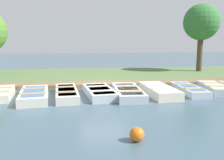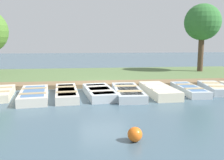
{
  "view_description": "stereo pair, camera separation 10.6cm",
  "coord_description": "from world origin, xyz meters",
  "px_view_note": "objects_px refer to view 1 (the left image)",
  "views": [
    {
      "loc": [
        13.11,
        -1.23,
        2.65
      ],
      "look_at": [
        0.66,
        0.37,
        0.65
      ],
      "focal_mm": 40.0,
      "sensor_mm": 36.0,
      "label": 1
    },
    {
      "loc": [
        13.12,
        -1.13,
        2.65
      ],
      "look_at": [
        0.66,
        0.37,
        0.65
      ],
      "focal_mm": 40.0,
      "sensor_mm": 36.0,
      "label": 2
    }
  ],
  "objects_px": {
    "rowboat_3": "(67,93)",
    "park_tree_left": "(201,23)",
    "rowboat_5": "(128,92)",
    "buoy": "(137,134)",
    "rowboat_8": "(214,88)",
    "rowboat_6": "(159,90)",
    "rowboat_4": "(100,92)",
    "rowboat_7": "(189,89)",
    "rowboat_2": "(34,95)",
    "rowboat_1": "(0,93)"
  },
  "relations": [
    {
      "from": "rowboat_1",
      "to": "buoy",
      "type": "distance_m",
      "value": 7.89
    },
    {
      "from": "rowboat_3",
      "to": "rowboat_8",
      "type": "relative_size",
      "value": 1.21
    },
    {
      "from": "rowboat_6",
      "to": "buoy",
      "type": "relative_size",
      "value": 8.31
    },
    {
      "from": "rowboat_3",
      "to": "park_tree_left",
      "type": "height_order",
      "value": "park_tree_left"
    },
    {
      "from": "rowboat_1",
      "to": "rowboat_8",
      "type": "distance_m",
      "value": 10.73
    },
    {
      "from": "park_tree_left",
      "to": "rowboat_4",
      "type": "bearing_deg",
      "value": -50.35
    },
    {
      "from": "rowboat_5",
      "to": "buoy",
      "type": "xyz_separation_m",
      "value": [
        5.46,
        -0.81,
        0.01
      ]
    },
    {
      "from": "rowboat_3",
      "to": "park_tree_left",
      "type": "bearing_deg",
      "value": 120.0
    },
    {
      "from": "rowboat_6",
      "to": "rowboat_7",
      "type": "xyz_separation_m",
      "value": [
        -0.29,
        1.69,
        -0.04
      ]
    },
    {
      "from": "rowboat_5",
      "to": "rowboat_6",
      "type": "relative_size",
      "value": 1.08
    },
    {
      "from": "rowboat_5",
      "to": "rowboat_1",
      "type": "bearing_deg",
      "value": -92.11
    },
    {
      "from": "rowboat_1",
      "to": "rowboat_5",
      "type": "relative_size",
      "value": 0.81
    },
    {
      "from": "rowboat_6",
      "to": "rowboat_2",
      "type": "bearing_deg",
      "value": -90.14
    },
    {
      "from": "rowboat_2",
      "to": "park_tree_left",
      "type": "relative_size",
      "value": 0.61
    },
    {
      "from": "rowboat_3",
      "to": "rowboat_1",
      "type": "bearing_deg",
      "value": -100.63
    },
    {
      "from": "rowboat_1",
      "to": "rowboat_5",
      "type": "height_order",
      "value": "rowboat_5"
    },
    {
      "from": "rowboat_8",
      "to": "rowboat_6",
      "type": "bearing_deg",
      "value": -73.72
    },
    {
      "from": "rowboat_2",
      "to": "rowboat_5",
      "type": "distance_m",
      "value": 4.37
    },
    {
      "from": "rowboat_2",
      "to": "rowboat_6",
      "type": "height_order",
      "value": "rowboat_6"
    },
    {
      "from": "rowboat_6",
      "to": "buoy",
      "type": "distance_m",
      "value": 5.99
    },
    {
      "from": "rowboat_2",
      "to": "rowboat_1",
      "type": "bearing_deg",
      "value": -116.31
    },
    {
      "from": "rowboat_3",
      "to": "buoy",
      "type": "height_order",
      "value": "buoy"
    },
    {
      "from": "rowboat_4",
      "to": "rowboat_5",
      "type": "xyz_separation_m",
      "value": [
        0.12,
        1.36,
        -0.0
      ]
    },
    {
      "from": "rowboat_4",
      "to": "rowboat_7",
      "type": "height_order",
      "value": "rowboat_4"
    },
    {
      "from": "rowboat_6",
      "to": "rowboat_8",
      "type": "height_order",
      "value": "rowboat_6"
    },
    {
      "from": "rowboat_1",
      "to": "park_tree_left",
      "type": "xyz_separation_m",
      "value": [
        -6.75,
        13.21,
        3.8
      ]
    },
    {
      "from": "rowboat_8",
      "to": "rowboat_5",
      "type": "bearing_deg",
      "value": -75.63
    },
    {
      "from": "rowboat_2",
      "to": "rowboat_6",
      "type": "bearing_deg",
      "value": 84.85
    },
    {
      "from": "rowboat_6",
      "to": "rowboat_7",
      "type": "distance_m",
      "value": 1.72
    },
    {
      "from": "rowboat_3",
      "to": "rowboat_6",
      "type": "bearing_deg",
      "value": 83.94
    },
    {
      "from": "rowboat_4",
      "to": "rowboat_5",
      "type": "distance_m",
      "value": 1.36
    },
    {
      "from": "rowboat_2",
      "to": "buoy",
      "type": "bearing_deg",
      "value": 26.84
    },
    {
      "from": "rowboat_1",
      "to": "park_tree_left",
      "type": "height_order",
      "value": "park_tree_left"
    },
    {
      "from": "rowboat_5",
      "to": "buoy",
      "type": "relative_size",
      "value": 8.97
    },
    {
      "from": "rowboat_3",
      "to": "park_tree_left",
      "type": "relative_size",
      "value": 0.63
    },
    {
      "from": "rowboat_7",
      "to": "park_tree_left",
      "type": "bearing_deg",
      "value": 152.14
    },
    {
      "from": "rowboat_5",
      "to": "park_tree_left",
      "type": "xyz_separation_m",
      "value": [
        -7.19,
        7.17,
        3.8
      ]
    },
    {
      "from": "park_tree_left",
      "to": "rowboat_3",
      "type": "bearing_deg",
      "value": -55.05
    },
    {
      "from": "rowboat_8",
      "to": "buoy",
      "type": "distance_m",
      "value": 8.07
    },
    {
      "from": "rowboat_6",
      "to": "park_tree_left",
      "type": "height_order",
      "value": "park_tree_left"
    },
    {
      "from": "rowboat_3",
      "to": "rowboat_5",
      "type": "xyz_separation_m",
      "value": [
        0.13,
        2.93,
        -0.0
      ]
    },
    {
      "from": "rowboat_5",
      "to": "rowboat_7",
      "type": "relative_size",
      "value": 1.12
    },
    {
      "from": "buoy",
      "to": "park_tree_left",
      "type": "distance_m",
      "value": 15.43
    },
    {
      "from": "rowboat_1",
      "to": "rowboat_4",
      "type": "xyz_separation_m",
      "value": [
        0.32,
        4.69,
        0.0
      ]
    },
    {
      "from": "rowboat_1",
      "to": "rowboat_2",
      "type": "distance_m",
      "value": 1.77
    },
    {
      "from": "rowboat_3",
      "to": "rowboat_6",
      "type": "relative_size",
      "value": 1.06
    },
    {
      "from": "rowboat_3",
      "to": "park_tree_left",
      "type": "distance_m",
      "value": 12.89
    },
    {
      "from": "rowboat_3",
      "to": "rowboat_7",
      "type": "relative_size",
      "value": 1.1
    },
    {
      "from": "buoy",
      "to": "rowboat_6",
      "type": "bearing_deg",
      "value": 156.69
    },
    {
      "from": "rowboat_5",
      "to": "buoy",
      "type": "height_order",
      "value": "buoy"
    }
  ]
}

